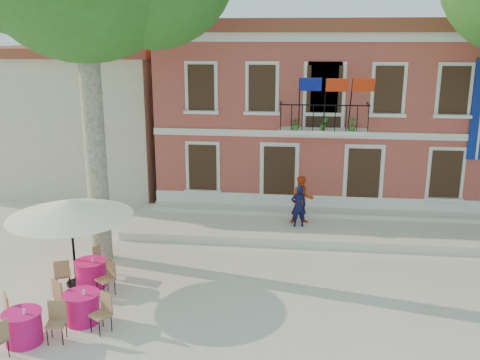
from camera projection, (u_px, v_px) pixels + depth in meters
name	position (u px, v px, depth m)	size (l,w,h in m)	color
ground	(254.00, 282.00, 15.41)	(90.00, 90.00, 0.00)	beige
main_building	(320.00, 108.00, 23.78)	(13.50, 9.59, 7.50)	#B54B41
neighbor_west	(83.00, 113.00, 26.20)	(9.40, 9.40, 6.40)	beige
terrace	(320.00, 228.00, 19.36)	(14.00, 3.40, 0.30)	silver
patio_umbrella	(70.00, 208.00, 14.68)	(3.42, 3.42, 2.55)	black
pedestrian_navy	(299.00, 206.00, 18.89)	(0.56, 0.37, 1.53)	black
pedestrian_orange	(302.00, 200.00, 19.24)	(0.85, 0.66, 1.75)	#D94719
cafe_table_0	(82.00, 306.00, 13.18)	(1.84, 1.40, 0.95)	#E21578
cafe_table_1	(91.00, 272.00, 15.05)	(1.86, 1.72, 0.95)	#E21578
cafe_table_2	(23.00, 326.00, 12.27)	(1.76, 1.84, 0.95)	#E21578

